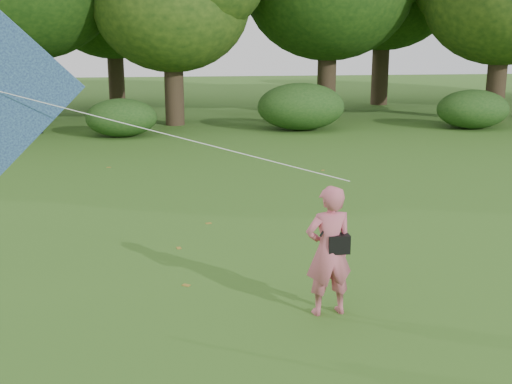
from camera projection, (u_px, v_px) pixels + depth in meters
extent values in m
plane|color=#265114|center=(340.00, 341.00, 8.21)|extent=(100.00, 100.00, 0.00)
imported|color=#C15B6C|center=(329.00, 251.00, 8.80)|extent=(0.73, 0.53, 1.85)
imported|color=#21232C|center=(35.00, 110.00, 24.50)|extent=(1.14, 1.09, 1.86)
cube|color=black|center=(338.00, 244.00, 8.76)|extent=(0.30, 0.20, 0.26)
cylinder|color=black|center=(330.00, 219.00, 8.65)|extent=(0.33, 0.14, 0.47)
cylinder|color=white|center=(166.00, 134.00, 8.62)|extent=(4.84, 1.08, 1.21)
cylinder|color=#3A2D1E|center=(30.00, 78.00, 26.97)|extent=(0.88, 0.88, 3.85)
cylinder|color=#3A2D1E|center=(174.00, 87.00, 26.82)|extent=(0.80, 0.80, 3.15)
ellipsoid|color=#1E3F11|center=(172.00, 4.00, 26.01)|extent=(6.40, 6.40, 5.44)
cylinder|color=#3A2D1E|center=(327.00, 76.00, 29.54)|extent=(0.86, 0.86, 3.67)
cylinder|color=#3A2D1E|center=(496.00, 82.00, 28.02)|extent=(0.83, 0.83, 3.43)
cylinder|color=#3A2D1E|center=(116.00, 73.00, 33.63)|extent=(0.84, 0.84, 3.50)
ellipsoid|color=#1E3F11|center=(112.00, 0.00, 32.73)|extent=(7.00, 7.00, 5.95)
cylinder|color=#3A2D1E|center=(380.00, 67.00, 34.31)|extent=(0.90, 0.90, 4.02)
ellipsoid|color=#264919|center=(121.00, 118.00, 24.00)|extent=(2.66, 2.09, 1.42)
ellipsoid|color=#264919|center=(301.00, 107.00, 25.57)|extent=(3.50, 2.75, 1.88)
ellipsoid|color=#264919|center=(473.00, 109.00, 25.98)|extent=(2.94, 2.31, 1.58)
cube|color=olive|center=(209.00, 223.00, 13.23)|extent=(0.14, 0.11, 0.01)
cube|color=olive|center=(109.00, 167.00, 18.67)|extent=(0.14, 0.11, 0.01)
cube|color=olive|center=(186.00, 285.00, 10.00)|extent=(0.14, 0.13, 0.01)
cube|color=olive|center=(323.00, 170.00, 18.26)|extent=(0.12, 0.14, 0.01)
cube|color=olive|center=(179.00, 248.00, 11.72)|extent=(0.10, 0.13, 0.01)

